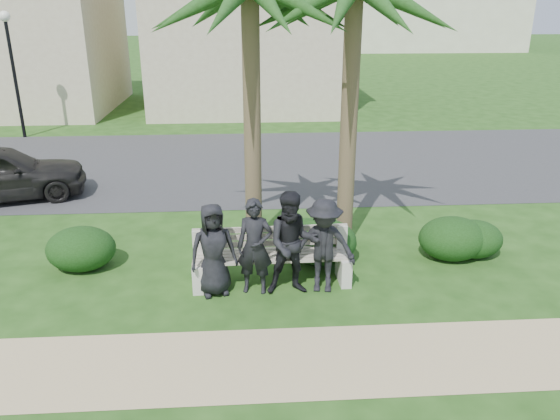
{
  "coord_description": "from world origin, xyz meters",
  "views": [
    {
      "loc": [
        -1.08,
        -7.9,
        4.5
      ],
      "look_at": [
        -0.49,
        1.0,
        1.12
      ],
      "focal_mm": 35.0,
      "sensor_mm": 36.0,
      "label": 1
    }
  ],
  "objects_px": {
    "street_lamp": "(11,52)",
    "man_b": "(255,247)",
    "man_a": "(213,250)",
    "man_c": "(293,244)",
    "man_d": "(324,246)",
    "park_bench": "(272,260)"
  },
  "relations": [
    {
      "from": "street_lamp",
      "to": "man_c",
      "type": "distance_m",
      "value": 14.86
    },
    {
      "from": "man_c",
      "to": "man_d",
      "type": "bearing_deg",
      "value": 3.26
    },
    {
      "from": "park_bench",
      "to": "man_c",
      "type": "xyz_separation_m",
      "value": [
        0.32,
        -0.35,
        0.46
      ]
    },
    {
      "from": "park_bench",
      "to": "man_c",
      "type": "distance_m",
      "value": 0.66
    },
    {
      "from": "street_lamp",
      "to": "man_c",
      "type": "height_order",
      "value": "street_lamp"
    },
    {
      "from": "man_c",
      "to": "man_d",
      "type": "height_order",
      "value": "man_c"
    },
    {
      "from": "man_d",
      "to": "man_a",
      "type": "bearing_deg",
      "value": -171.67
    },
    {
      "from": "man_a",
      "to": "man_c",
      "type": "height_order",
      "value": "man_c"
    },
    {
      "from": "park_bench",
      "to": "man_d",
      "type": "height_order",
      "value": "man_d"
    },
    {
      "from": "man_b",
      "to": "man_c",
      "type": "height_order",
      "value": "man_c"
    },
    {
      "from": "man_b",
      "to": "man_d",
      "type": "bearing_deg",
      "value": 6.52
    },
    {
      "from": "street_lamp",
      "to": "park_bench",
      "type": "xyz_separation_m",
      "value": [
        8.33,
        -11.56,
        -2.52
      ]
    },
    {
      "from": "street_lamp",
      "to": "man_c",
      "type": "relative_size",
      "value": 2.44
    },
    {
      "from": "park_bench",
      "to": "man_a",
      "type": "height_order",
      "value": "man_a"
    },
    {
      "from": "park_bench",
      "to": "man_d",
      "type": "bearing_deg",
      "value": -21.56
    },
    {
      "from": "man_a",
      "to": "park_bench",
      "type": "bearing_deg",
      "value": 1.33
    },
    {
      "from": "man_a",
      "to": "man_c",
      "type": "xyz_separation_m",
      "value": [
        1.28,
        -0.07,
        0.1
      ]
    },
    {
      "from": "street_lamp",
      "to": "man_b",
      "type": "relative_size",
      "value": 2.65
    },
    {
      "from": "man_a",
      "to": "man_c",
      "type": "relative_size",
      "value": 0.89
    },
    {
      "from": "man_b",
      "to": "man_d",
      "type": "distance_m",
      "value": 1.12
    },
    {
      "from": "man_a",
      "to": "man_b",
      "type": "xyz_separation_m",
      "value": [
        0.67,
        0.01,
        0.03
      ]
    },
    {
      "from": "street_lamp",
      "to": "man_d",
      "type": "relative_size",
      "value": 2.66
    }
  ]
}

